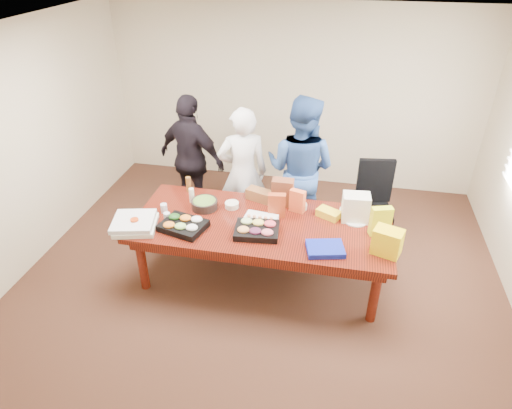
% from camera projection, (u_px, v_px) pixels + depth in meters
% --- Properties ---
extents(floor, '(5.50, 5.00, 0.02)m').
position_uv_depth(floor, '(261.00, 276.00, 5.24)').
color(floor, '#47301E').
rests_on(floor, ground).
extents(ceiling, '(5.50, 5.00, 0.02)m').
position_uv_depth(ceiling, '(263.00, 34.00, 3.82)').
color(ceiling, white).
rests_on(ceiling, wall_back).
extents(wall_back, '(5.50, 0.04, 2.70)m').
position_uv_depth(wall_back, '(294.00, 98.00, 6.62)').
color(wall_back, beige).
rests_on(wall_back, floor).
extents(wall_front, '(5.50, 0.04, 2.70)m').
position_uv_depth(wall_front, '(176.00, 381.00, 2.44)').
color(wall_front, beige).
rests_on(wall_front, floor).
extents(wall_left, '(0.04, 5.00, 2.70)m').
position_uv_depth(wall_left, '(22.00, 151.00, 5.00)').
color(wall_left, beige).
rests_on(wall_left, floor).
extents(conference_table, '(2.80, 1.20, 0.75)m').
position_uv_depth(conference_table, '(261.00, 250.00, 5.04)').
color(conference_table, '#4C1C0F').
rests_on(conference_table, floor).
extents(office_chair, '(0.61, 0.61, 1.05)m').
position_uv_depth(office_chair, '(372.00, 208.00, 5.52)').
color(office_chair, black).
rests_on(office_chair, floor).
extents(person_center, '(0.73, 0.60, 1.73)m').
position_uv_depth(person_center, '(243.00, 174.00, 5.58)').
color(person_center, silver).
rests_on(person_center, floor).
extents(person_right, '(1.07, 0.94, 1.88)m').
position_uv_depth(person_right, '(300.00, 169.00, 5.52)').
color(person_right, '#2D5090').
rests_on(person_right, floor).
extents(person_left, '(1.11, 0.76, 1.74)m').
position_uv_depth(person_left, '(192.00, 159.00, 5.92)').
color(person_left, black).
rests_on(person_left, floor).
extents(veggie_tray, '(0.53, 0.46, 0.07)m').
position_uv_depth(veggie_tray, '(183.00, 226.00, 4.73)').
color(veggie_tray, black).
rests_on(veggie_tray, conference_table).
extents(fruit_tray, '(0.49, 0.40, 0.07)m').
position_uv_depth(fruit_tray, '(257.00, 230.00, 4.66)').
color(fruit_tray, black).
rests_on(fruit_tray, conference_table).
extents(sheet_cake, '(0.38, 0.31, 0.06)m').
position_uv_depth(sheet_cake, '(260.00, 221.00, 4.83)').
color(sheet_cake, white).
rests_on(sheet_cake, conference_table).
extents(salad_bowl, '(0.35, 0.35, 0.10)m').
position_uv_depth(salad_bowl, '(204.00, 204.00, 5.08)').
color(salad_bowl, black).
rests_on(salad_bowl, conference_table).
extents(chip_bag_blue, '(0.42, 0.35, 0.05)m').
position_uv_depth(chip_bag_blue, '(325.00, 249.00, 4.40)').
color(chip_bag_blue, '#101F9F').
rests_on(chip_bag_blue, conference_table).
extents(chip_bag_red, '(0.20, 0.10, 0.28)m').
position_uv_depth(chip_bag_red, '(277.00, 205.00, 4.88)').
color(chip_bag_red, '#B1401C').
rests_on(chip_bag_red, conference_table).
extents(chip_bag_yellow, '(0.23, 0.14, 0.32)m').
position_uv_depth(chip_bag_yellow, '(381.00, 221.00, 4.58)').
color(chip_bag_yellow, yellow).
rests_on(chip_bag_yellow, conference_table).
extents(chip_bag_orange, '(0.19, 0.13, 0.27)m').
position_uv_depth(chip_bag_orange, '(297.00, 201.00, 4.98)').
color(chip_bag_orange, orange).
rests_on(chip_bag_orange, conference_table).
extents(mayo_jar, '(0.11, 0.11, 0.15)m').
position_uv_depth(mayo_jar, '(285.00, 199.00, 5.13)').
color(mayo_jar, white).
rests_on(mayo_jar, conference_table).
extents(mustard_bottle, '(0.05, 0.05, 0.15)m').
position_uv_depth(mustard_bottle, '(291.00, 203.00, 5.05)').
color(mustard_bottle, '#FDF32E').
rests_on(mustard_bottle, conference_table).
extents(dressing_bottle, '(0.07, 0.07, 0.19)m').
position_uv_depth(dressing_bottle, '(189.00, 184.00, 5.39)').
color(dressing_bottle, brown).
rests_on(dressing_bottle, conference_table).
extents(ranch_bottle, '(0.08, 0.08, 0.18)m').
position_uv_depth(ranch_bottle, '(192.00, 195.00, 5.17)').
color(ranch_bottle, white).
rests_on(ranch_bottle, conference_table).
extents(banana_bunch, '(0.29, 0.25, 0.08)m').
position_uv_depth(banana_bunch, '(329.00, 213.00, 4.93)').
color(banana_bunch, yellow).
rests_on(banana_bunch, conference_table).
extents(bread_loaf, '(0.36, 0.24, 0.13)m').
position_uv_depth(bread_loaf, '(260.00, 195.00, 5.22)').
color(bread_loaf, brown).
rests_on(bread_loaf, conference_table).
extents(kraft_bag, '(0.24, 0.14, 0.32)m').
position_uv_depth(kraft_bag, '(283.00, 192.00, 5.10)').
color(kraft_bag, brown).
rests_on(kraft_bag, conference_table).
extents(red_cup, '(0.10, 0.10, 0.12)m').
position_uv_depth(red_cup, '(135.00, 224.00, 4.73)').
color(red_cup, '#B5360A').
rests_on(red_cup, conference_table).
extents(clear_cup_a, '(0.09, 0.09, 0.10)m').
position_uv_depth(clear_cup_a, '(167.00, 217.00, 4.86)').
color(clear_cup_a, silver).
rests_on(clear_cup_a, conference_table).
extents(clear_cup_b, '(0.09, 0.09, 0.10)m').
position_uv_depth(clear_cup_b, '(164.00, 208.00, 5.01)').
color(clear_cup_b, silver).
rests_on(clear_cup_b, conference_table).
extents(pizza_box_lower, '(0.52, 0.52, 0.05)m').
position_uv_depth(pizza_box_lower, '(136.00, 226.00, 4.75)').
color(pizza_box_lower, silver).
rests_on(pizza_box_lower, conference_table).
extents(pizza_box_upper, '(0.51, 0.51, 0.05)m').
position_uv_depth(pizza_box_upper, '(133.00, 221.00, 4.73)').
color(pizza_box_upper, silver).
rests_on(pizza_box_upper, pizza_box_lower).
extents(plate_a, '(0.30, 0.30, 0.01)m').
position_uv_depth(plate_a, '(355.00, 221.00, 4.87)').
color(plate_a, silver).
rests_on(plate_a, conference_table).
extents(plate_b, '(0.25, 0.25, 0.02)m').
position_uv_depth(plate_b, '(351.00, 210.00, 5.05)').
color(plate_b, silver).
rests_on(plate_b, conference_table).
extents(dip_bowl_a, '(0.17, 0.17, 0.06)m').
position_uv_depth(dip_bowl_a, '(300.00, 206.00, 5.08)').
color(dip_bowl_a, beige).
rests_on(dip_bowl_a, conference_table).
extents(dip_bowl_b, '(0.20, 0.20, 0.06)m').
position_uv_depth(dip_bowl_b, '(232.00, 205.00, 5.10)').
color(dip_bowl_b, silver).
rests_on(dip_bowl_b, conference_table).
extents(grocery_bag_white, '(0.30, 0.23, 0.31)m').
position_uv_depth(grocery_bag_white, '(356.00, 207.00, 4.82)').
color(grocery_bag_white, white).
rests_on(grocery_bag_white, conference_table).
extents(grocery_bag_yellow, '(0.32, 0.27, 0.27)m').
position_uv_depth(grocery_bag_yellow, '(387.00, 242.00, 4.32)').
color(grocery_bag_yellow, yellow).
rests_on(grocery_bag_yellow, conference_table).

